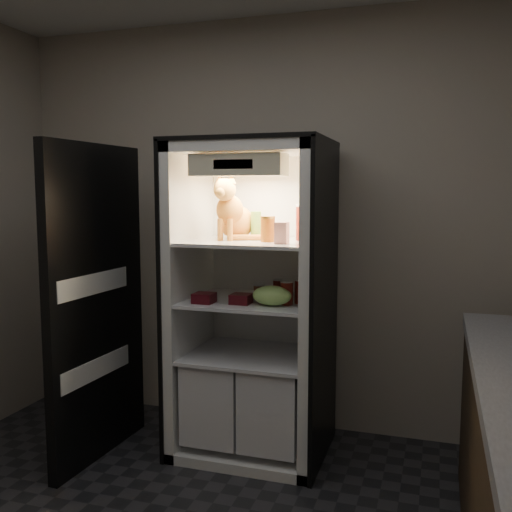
{
  "coord_description": "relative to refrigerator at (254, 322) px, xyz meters",
  "views": [
    {
      "loc": [
        1.05,
        -1.84,
        1.58
      ],
      "look_at": [
        0.03,
        1.32,
        1.2
      ],
      "focal_mm": 40.0,
      "sensor_mm": 36.0,
      "label": 1
    }
  ],
  "objects": [
    {
      "name": "room_shell",
      "position": [
        0.0,
        -1.38,
        0.83
      ],
      "size": [
        3.6,
        3.6,
        3.6
      ],
      "color": "white",
      "rests_on": "floor"
    },
    {
      "name": "refrigerator",
      "position": [
        0.0,
        0.0,
        0.0
      ],
      "size": [
        0.9,
        0.72,
        1.88
      ],
      "color": "white",
      "rests_on": "floor"
    },
    {
      "name": "fridge_door",
      "position": [
        -0.85,
        -0.38,
        0.12
      ],
      "size": [
        0.1,
        0.87,
        1.85
      ],
      "rotation": [
        0.0,
        0.0,
        -0.05
      ],
      "color": "black",
      "rests_on": "floor"
    },
    {
      "name": "tabby_cat",
      "position": [
        -0.13,
        -0.01,
        0.65
      ],
      "size": [
        0.33,
        0.38,
        0.4
      ],
      "rotation": [
        0.0,
        0.0,
        -0.09
      ],
      "color": "orange",
      "rests_on": "refrigerator"
    },
    {
      "name": "parmesan_shaker",
      "position": [
        0.0,
        0.03,
        0.58
      ],
      "size": [
        0.06,
        0.06,
        0.17
      ],
      "color": "#23832D",
      "rests_on": "refrigerator"
    },
    {
      "name": "mayo_tub",
      "position": [
        0.01,
        0.1,
        0.56
      ],
      "size": [
        0.08,
        0.08,
        0.11
      ],
      "color": "white",
      "rests_on": "refrigerator"
    },
    {
      "name": "salsa_jar",
      "position": [
        0.12,
        -0.11,
        0.57
      ],
      "size": [
        0.08,
        0.08,
        0.15
      ],
      "color": "maroon",
      "rests_on": "refrigerator"
    },
    {
      "name": "pepper_jar",
      "position": [
        0.31,
        0.06,
        0.61
      ],
      "size": [
        0.13,
        0.13,
        0.21
      ],
      "color": "maroon",
      "rests_on": "refrigerator"
    },
    {
      "name": "cream_carton",
      "position": [
        0.23,
        -0.21,
        0.56
      ],
      "size": [
        0.07,
        0.07,
        0.12
      ],
      "primitive_type": "cube",
      "color": "silver",
      "rests_on": "refrigerator"
    },
    {
      "name": "soda_can_a",
      "position": [
        0.15,
        0.01,
        0.21
      ],
      "size": [
        0.06,
        0.06,
        0.11
      ],
      "color": "black",
      "rests_on": "refrigerator"
    },
    {
      "name": "soda_can_b",
      "position": [
        0.31,
        -0.09,
        0.22
      ],
      "size": [
        0.07,
        0.07,
        0.14
      ],
      "color": "black",
      "rests_on": "refrigerator"
    },
    {
      "name": "soda_can_c",
      "position": [
        0.24,
        -0.15,
        0.21
      ],
      "size": [
        0.07,
        0.07,
        0.13
      ],
      "color": "black",
      "rests_on": "refrigerator"
    },
    {
      "name": "condiment_jar",
      "position": [
        0.04,
        -0.04,
        0.19
      ],
      "size": [
        0.07,
        0.07,
        0.09
      ],
      "color": "brown",
      "rests_on": "refrigerator"
    },
    {
      "name": "grape_bag",
      "position": [
        0.17,
        -0.2,
        0.2
      ],
      "size": [
        0.22,
        0.16,
        0.11
      ],
      "primitive_type": "ellipsoid",
      "color": "#8CC15A",
      "rests_on": "refrigerator"
    },
    {
      "name": "berry_box_left",
      "position": [
        -0.22,
        -0.25,
        0.18
      ],
      "size": [
        0.11,
        0.11,
        0.06
      ],
      "primitive_type": "cube",
      "color": "#4E0D12",
      "rests_on": "refrigerator"
    },
    {
      "name": "berry_box_right",
      "position": [
        -0.01,
        -0.2,
        0.18
      ],
      "size": [
        0.11,
        0.11,
        0.06
      ],
      "primitive_type": "cube",
      "color": "#4E0D12",
      "rests_on": "refrigerator"
    }
  ]
}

